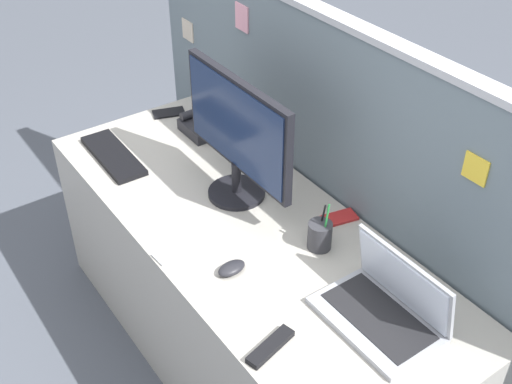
# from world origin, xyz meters

# --- Properties ---
(ground_plane) EXTENTS (10.00, 10.00, 0.00)m
(ground_plane) POSITION_xyz_m (0.00, 0.00, 0.00)
(ground_plane) COLOR #4C515B
(desk) EXTENTS (1.88, 0.72, 0.72)m
(desk) POSITION_xyz_m (0.00, 0.00, 0.36)
(desk) COLOR #ADA89E
(desk) RESTS_ON ground_plane
(cubicle_divider) EXTENTS (2.32, 0.07, 1.40)m
(cubicle_divider) POSITION_xyz_m (-0.00, 0.40, 0.70)
(cubicle_divider) COLOR slate
(cubicle_divider) RESTS_ON ground_plane
(desktop_monitor) EXTENTS (0.60, 0.22, 0.48)m
(desktop_monitor) POSITION_xyz_m (-0.16, 0.08, 1.00)
(desktop_monitor) COLOR black
(desktop_monitor) RESTS_ON desk
(laptop) EXTENTS (0.37, 0.25, 0.22)m
(laptop) POSITION_xyz_m (0.61, 0.10, 0.78)
(laptop) COLOR #9EA0A8
(laptop) RESTS_ON desk
(desk_phone) EXTENTS (0.18, 0.18, 0.09)m
(desk_phone) POSITION_xyz_m (-0.63, 0.22, 0.75)
(desk_phone) COLOR #232328
(desk_phone) RESTS_ON desk
(keyboard_main) EXTENTS (0.39, 0.14, 0.02)m
(keyboard_main) POSITION_xyz_m (-0.66, -0.20, 0.73)
(keyboard_main) COLOR black
(keyboard_main) RESTS_ON desk
(computer_mouse_right_hand) EXTENTS (0.07, 0.10, 0.03)m
(computer_mouse_right_hand) POSITION_xyz_m (0.18, -0.18, 0.74)
(computer_mouse_right_hand) COLOR #232328
(computer_mouse_right_hand) RESTS_ON desk
(pen_cup) EXTENTS (0.08, 0.08, 0.19)m
(pen_cup) POSITION_xyz_m (0.25, 0.14, 0.77)
(pen_cup) COLOR #333338
(pen_cup) RESTS_ON desk
(cell_phone_black_slab) EXTENTS (0.12, 0.16, 0.01)m
(cell_phone_black_slab) POSITION_xyz_m (-0.85, 0.16, 0.73)
(cell_phone_black_slab) COLOR black
(cell_phone_black_slab) RESTS_ON desk
(cell_phone_white_slab) EXTENTS (0.08, 0.13, 0.01)m
(cell_phone_white_slab) POSITION_xyz_m (-0.01, -0.29, 0.73)
(cell_phone_white_slab) COLOR silver
(cell_phone_white_slab) RESTS_ON desk
(cell_phone_red_case) EXTENTS (0.09, 0.14, 0.01)m
(cell_phone_red_case) POSITION_xyz_m (0.17, 0.30, 0.73)
(cell_phone_red_case) COLOR #B22323
(cell_phone_red_case) RESTS_ON desk
(tv_remote) EXTENTS (0.08, 0.18, 0.02)m
(tv_remote) POSITION_xyz_m (0.51, -0.26, 0.73)
(tv_remote) COLOR black
(tv_remote) RESTS_ON desk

